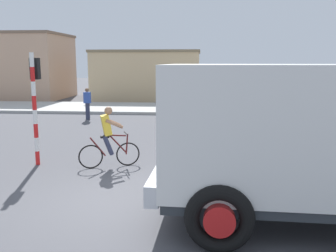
# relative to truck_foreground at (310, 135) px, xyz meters

# --- Properties ---
(ground_plane) EXTENTS (120.00, 120.00, 0.00)m
(ground_plane) POSITION_rel_truck_foreground_xyz_m (-3.49, 0.90, -1.67)
(ground_plane) COLOR #4C4C51
(sidewalk_far) EXTENTS (80.00, 5.00, 0.16)m
(sidewalk_far) POSITION_rel_truck_foreground_xyz_m (-3.49, 16.37, -1.59)
(sidewalk_far) COLOR #ADADA8
(sidewalk_far) RESTS_ON ground
(truck_foreground) EXTENTS (5.51, 3.00, 2.90)m
(truck_foreground) POSITION_rel_truck_foreground_xyz_m (0.00, 0.00, 0.00)
(truck_foreground) COLOR white
(truck_foreground) RESTS_ON ground
(cyclist) EXTENTS (1.62, 0.76, 1.72)m
(cyclist) POSITION_rel_truck_foreground_xyz_m (-4.49, 3.36, -0.80)
(cyclist) COLOR black
(cyclist) RESTS_ON ground
(traffic_light_pole) EXTENTS (0.24, 0.43, 3.20)m
(traffic_light_pole) POSITION_rel_truck_foreground_xyz_m (-6.63, 3.52, 0.40)
(traffic_light_pole) COLOR red
(traffic_light_pole) RESTS_ON ground
(car_white_mid) EXTENTS (4.32, 2.75, 1.60)m
(car_white_mid) POSITION_rel_truck_foreground_xyz_m (-0.39, 11.69, -0.85)
(car_white_mid) COLOR gold
(car_white_mid) RESTS_ON ground
(car_far_side) EXTENTS (4.30, 2.66, 1.60)m
(car_far_side) POSITION_rel_truck_foreground_xyz_m (2.86, 11.16, -0.85)
(car_far_side) COLOR #1E2328
(car_far_side) RESTS_ON ground
(pedestrian_near_kerb) EXTENTS (0.34, 0.22, 1.62)m
(pedestrian_near_kerb) POSITION_rel_truck_foreground_xyz_m (-7.74, 11.98, -0.82)
(pedestrian_near_kerb) COLOR #2D334C
(pedestrian_near_kerb) RESTS_ON ground
(building_corner_left) EXTENTS (7.29, 6.23, 5.16)m
(building_corner_left) POSITION_rel_truck_foreground_xyz_m (-16.49, 22.81, 0.91)
(building_corner_left) COLOR tan
(building_corner_left) RESTS_ON ground
(building_mid_block) EXTENTS (8.20, 5.14, 3.80)m
(building_mid_block) POSITION_rel_truck_foreground_xyz_m (-6.14, 22.74, 0.24)
(building_mid_block) COLOR #D1B284
(building_mid_block) RESTS_ON ground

